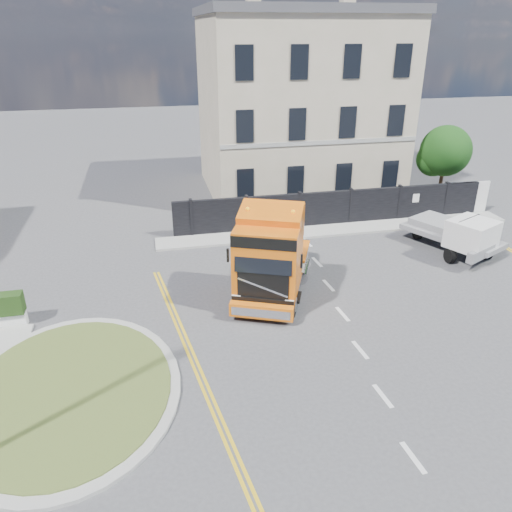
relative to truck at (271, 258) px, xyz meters
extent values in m
plane|color=#424244|center=(-0.54, -1.64, -1.75)|extent=(120.00, 120.00, 0.00)
cylinder|color=#999994|center=(-7.54, -4.64, -1.69)|extent=(6.80, 6.80, 0.12)
cylinder|color=#415020|center=(-7.54, -4.64, -1.61)|extent=(6.20, 6.20, 0.05)
cube|color=black|center=(5.46, 7.36, -0.75)|extent=(18.00, 0.25, 2.00)
cube|color=silver|center=(13.96, 7.36, -0.75)|extent=(2.60, 0.12, 2.00)
cube|color=beige|center=(5.46, 14.86, 3.75)|extent=(12.00, 10.00, 11.00)
cube|color=#46464B|center=(5.46, 14.86, 9.50)|extent=(12.30, 10.30, 0.50)
cylinder|color=#382619|center=(13.96, 10.36, -0.55)|extent=(0.24, 0.24, 2.40)
sphere|color=black|center=(13.96, 10.36, 1.45)|extent=(3.20, 3.20, 3.20)
sphere|color=black|center=(13.46, 10.76, 0.85)|extent=(2.20, 2.20, 2.20)
cube|color=#999994|center=(5.46, 6.46, -1.69)|extent=(20.00, 1.60, 0.12)
cube|color=black|center=(0.43, 1.00, -1.02)|extent=(4.62, 6.60, 0.44)
cube|color=orange|center=(-0.24, -0.57, 0.35)|extent=(3.24, 3.29, 2.73)
cube|color=orange|center=(0.16, 0.38, 1.47)|extent=(2.59, 1.77, 1.37)
cube|color=black|center=(-0.73, -1.72, 0.74)|extent=(2.00, 0.90, 1.03)
cube|color=orange|center=(-0.86, -2.00, -1.21)|extent=(2.38, 1.27, 0.54)
cylinder|color=black|center=(-1.52, -0.87, -1.24)|extent=(0.69, 1.06, 1.02)
cylinder|color=gray|center=(-1.52, -0.87, -1.24)|extent=(0.54, 0.65, 0.56)
cylinder|color=black|center=(0.42, -1.70, -1.24)|extent=(0.69, 1.06, 1.02)
cylinder|color=gray|center=(0.42, -1.70, -1.24)|extent=(0.54, 0.65, 0.56)
cylinder|color=black|center=(-0.16, 2.32, -1.24)|extent=(0.69, 1.06, 1.02)
cylinder|color=gray|center=(-0.16, 2.32, -1.24)|extent=(0.54, 0.65, 0.56)
cylinder|color=black|center=(1.78, 1.49, -1.24)|extent=(0.69, 1.06, 1.02)
cylinder|color=gray|center=(1.78, 1.49, -1.24)|extent=(0.54, 0.65, 0.56)
cylinder|color=black|center=(0.31, 3.39, -1.24)|extent=(0.69, 1.06, 1.02)
cylinder|color=gray|center=(0.31, 3.39, -1.24)|extent=(0.54, 0.65, 0.56)
cylinder|color=black|center=(2.24, 2.57, -1.24)|extent=(0.69, 1.06, 1.02)
cylinder|color=gray|center=(2.24, 2.57, -1.24)|extent=(0.54, 0.65, 0.56)
cube|color=gray|center=(10.14, 2.90, -1.03)|extent=(3.91, 5.27, 0.26)
cube|color=silver|center=(10.14, 1.36, -0.37)|extent=(2.56, 2.51, 1.33)
cylinder|color=black|center=(9.16, 1.36, -1.39)|extent=(0.26, 0.72, 0.72)
cylinder|color=black|center=(11.11, 1.36, -1.39)|extent=(0.26, 0.72, 0.72)
cylinder|color=black|center=(9.16, 4.43, -1.39)|extent=(0.26, 0.72, 0.72)
cylinder|color=black|center=(11.11, 4.43, -1.39)|extent=(0.26, 0.72, 0.72)
camera|label=1|loc=(-4.54, -17.80, 8.45)|focal=35.00mm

